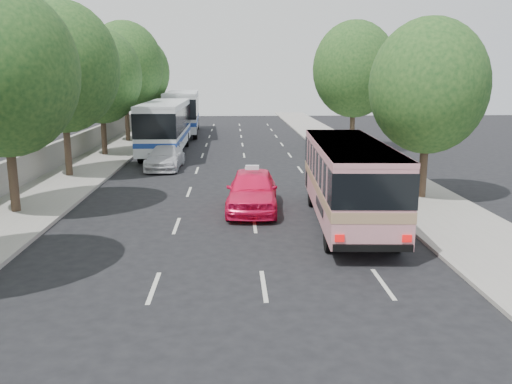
{
  "coord_description": "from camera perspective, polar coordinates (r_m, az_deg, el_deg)",
  "views": [
    {
      "loc": [
        0.21,
        -15.48,
        5.46
      ],
      "look_at": [
        0.99,
        2.41,
        1.6
      ],
      "focal_mm": 38.0,
      "sensor_mm": 36.0,
      "label": 1
    }
  ],
  "objects": [
    {
      "name": "sidewalk_left",
      "position": [
        36.92,
        -16.13,
        3.3
      ],
      "size": [
        4.0,
        90.0,
        0.15
      ],
      "primitive_type": "cube",
      "color": "#9E998E",
      "rests_on": "ground"
    },
    {
      "name": "tour_coach_rear",
      "position": [
        52.18,
        -7.75,
        8.68
      ],
      "size": [
        3.45,
        13.36,
        3.97
      ],
      "rotation": [
        0.0,
        0.0,
        0.04
      ],
      "color": "silver",
      "rests_on": "ground"
    },
    {
      "name": "sidewalk_right",
      "position": [
        36.83,
        10.57,
        3.53
      ],
      "size": [
        4.0,
        90.0,
        0.12
      ],
      "primitive_type": "cube",
      "color": "#9E998E",
      "rests_on": "ground"
    },
    {
      "name": "tree_left_f",
      "position": [
        54.15,
        -12.17,
        12.47
      ],
      "size": [
        5.88,
        5.88,
        9.16
      ],
      "color": "#38281E",
      "rests_on": "ground"
    },
    {
      "name": "tree_right_near",
      "position": [
        24.94,
        17.95,
        11.0
      ],
      "size": [
        5.1,
        5.1,
        7.95
      ],
      "color": "#38281E",
      "rests_on": "ground"
    },
    {
      "name": "tree_left_d",
      "position": [
        38.42,
        -15.98,
        11.97
      ],
      "size": [
        5.52,
        5.52,
        8.6
      ],
      "color": "#38281E",
      "rests_on": "ground"
    },
    {
      "name": "pink_taxi",
      "position": [
        22.19,
        -0.39,
        0.19
      ],
      "size": [
        2.35,
        5.15,
        1.71
      ],
      "primitive_type": "imported",
      "rotation": [
        0.0,
        0.0,
        -0.07
      ],
      "color": "#FF1652",
      "rests_on": "ground"
    },
    {
      "name": "tree_left_c",
      "position": [
        30.72,
        -19.7,
        12.71
      ],
      "size": [
        6.0,
        6.0,
        9.35
      ],
      "color": "#38281E",
      "rests_on": "ground"
    },
    {
      "name": "low_wall",
      "position": [
        37.28,
        -18.9,
        4.48
      ],
      "size": [
        0.3,
        90.0,
        1.5
      ],
      "primitive_type": "cube",
      "color": "#9E998E",
      "rests_on": "sidewalk_left"
    },
    {
      "name": "tree_right_far",
      "position": [
        40.41,
        10.46,
        12.91
      ],
      "size": [
        6.0,
        6.0,
        9.35
      ],
      "color": "#38281E",
      "rests_on": "ground"
    },
    {
      "name": "tree_left_e",
      "position": [
        46.24,
        -13.6,
        13.04
      ],
      "size": [
        6.3,
        6.3,
        9.82
      ],
      "color": "#38281E",
      "rests_on": "ground"
    },
    {
      "name": "pink_bus",
      "position": [
        20.25,
        9.7,
        1.9
      ],
      "size": [
        2.98,
        9.75,
        3.07
      ],
      "rotation": [
        0.0,
        0.0,
        -0.06
      ],
      "color": "#CB828B",
      "rests_on": "ground"
    },
    {
      "name": "taxi_roof_sign",
      "position": [
        22.01,
        -0.39,
        2.6
      ],
      "size": [
        0.56,
        0.22,
        0.18
      ],
      "primitive_type": "cube",
      "rotation": [
        0.0,
        0.0,
        -0.07
      ],
      "color": "silver",
      "rests_on": "pink_taxi"
    },
    {
      "name": "tree_left_b",
      "position": [
        23.09,
        -25.01,
        11.94
      ],
      "size": [
        5.7,
        5.7,
        8.88
      ],
      "color": "#38281E",
      "rests_on": "ground"
    },
    {
      "name": "ground",
      "position": [
        16.41,
        -3.1,
        -7.29
      ],
      "size": [
        120.0,
        120.0,
        0.0
      ],
      "primitive_type": "plane",
      "color": "black",
      "rests_on": "ground"
    },
    {
      "name": "tour_coach_front",
      "position": [
        39.0,
        -9.49,
        7.2
      ],
      "size": [
        2.71,
        12.21,
        3.65
      ],
      "rotation": [
        0.0,
        0.0,
        0.01
      ],
      "color": "white",
      "rests_on": "ground"
    },
    {
      "name": "white_pickup",
      "position": [
        32.76,
        -9.54,
        3.63
      ],
      "size": [
        2.15,
        4.87,
        1.39
      ],
      "primitive_type": "imported",
      "rotation": [
        0.0,
        0.0,
        -0.04
      ],
      "color": "silver",
      "rests_on": "ground"
    }
  ]
}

